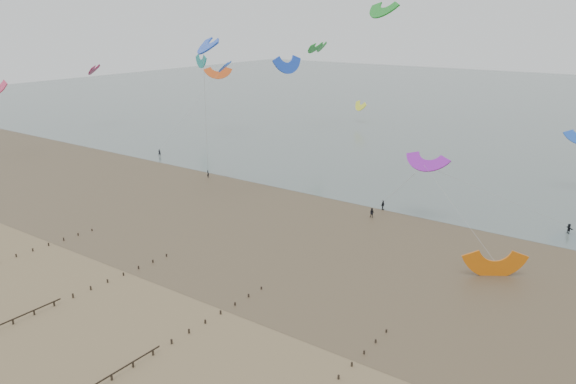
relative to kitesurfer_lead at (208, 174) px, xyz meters
name	(u,v)px	position (x,y,z in m)	size (l,w,h in m)	color
ground	(172,318)	(38.70, -47.00, -0.87)	(500.00, 500.00, 0.00)	brown
sea_and_shore	(306,227)	(34.62, -12.60, -0.86)	(500.00, 665.00, 0.03)	#475654
kitesurfer_lead	(208,174)	(0.00, 0.00, 0.00)	(0.63, 0.42, 1.74)	black
kitesurfers	(482,232)	(60.31, 0.48, -0.01)	(136.15, 23.31, 1.85)	black
grounded_kite	(493,276)	(66.18, -13.15, -0.87)	(7.44, 3.90, 5.67)	orange
kites_airborne	(415,74)	(29.45, 41.10, 20.30)	(242.72, 113.51, 44.03)	#128981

